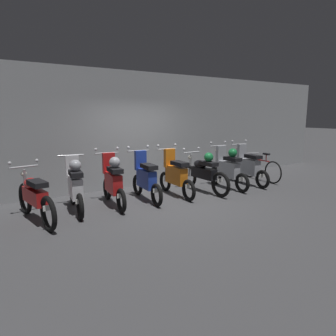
{
  "coord_description": "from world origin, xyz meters",
  "views": [
    {
      "loc": [
        -3.81,
        -5.94,
        2.06
      ],
      "look_at": [
        0.16,
        0.28,
        0.75
      ],
      "focal_mm": 32.47,
      "sensor_mm": 36.0,
      "label": 1
    }
  ],
  "objects_px": {
    "motorbike_slot_5": "(203,172)",
    "motorbike_slot_6": "(228,168)",
    "motorbike_slot_4": "(175,175)",
    "motorbike_slot_0": "(35,197)",
    "motorbike_slot_1": "(75,185)",
    "motorbike_slot_3": "(146,179)",
    "bicycle": "(261,169)",
    "motorbike_slot_2": "(113,181)",
    "motorbike_slot_7": "(248,167)"
  },
  "relations": [
    {
      "from": "motorbike_slot_2",
      "to": "motorbike_slot_1",
      "type": "bearing_deg",
      "value": 176.45
    },
    {
      "from": "motorbike_slot_4",
      "to": "motorbike_slot_5",
      "type": "bearing_deg",
      "value": -6.72
    },
    {
      "from": "motorbike_slot_1",
      "to": "bicycle",
      "type": "height_order",
      "value": "motorbike_slot_1"
    },
    {
      "from": "motorbike_slot_6",
      "to": "bicycle",
      "type": "distance_m",
      "value": 1.64
    },
    {
      "from": "motorbike_slot_0",
      "to": "motorbike_slot_4",
      "type": "relative_size",
      "value": 1.15
    },
    {
      "from": "motorbike_slot_4",
      "to": "motorbike_slot_5",
      "type": "relative_size",
      "value": 0.86
    },
    {
      "from": "motorbike_slot_5",
      "to": "motorbike_slot_7",
      "type": "distance_m",
      "value": 1.68
    },
    {
      "from": "motorbike_slot_1",
      "to": "motorbike_slot_6",
      "type": "distance_m",
      "value": 4.2
    },
    {
      "from": "motorbike_slot_7",
      "to": "bicycle",
      "type": "height_order",
      "value": "motorbike_slot_7"
    },
    {
      "from": "motorbike_slot_0",
      "to": "bicycle",
      "type": "height_order",
      "value": "motorbike_slot_0"
    },
    {
      "from": "motorbike_slot_1",
      "to": "bicycle",
      "type": "relative_size",
      "value": 0.97
    },
    {
      "from": "motorbike_slot_0",
      "to": "motorbike_slot_1",
      "type": "xyz_separation_m",
      "value": [
        0.85,
        0.24,
        0.07
      ]
    },
    {
      "from": "motorbike_slot_0",
      "to": "motorbike_slot_5",
      "type": "height_order",
      "value": "same"
    },
    {
      "from": "motorbike_slot_3",
      "to": "motorbike_slot_4",
      "type": "bearing_deg",
      "value": -2.94
    },
    {
      "from": "motorbike_slot_5",
      "to": "motorbike_slot_7",
      "type": "relative_size",
      "value": 1.16
    },
    {
      "from": "motorbike_slot_5",
      "to": "bicycle",
      "type": "relative_size",
      "value": 1.13
    },
    {
      "from": "motorbike_slot_6",
      "to": "motorbike_slot_7",
      "type": "height_order",
      "value": "same"
    },
    {
      "from": "motorbike_slot_1",
      "to": "motorbike_slot_5",
      "type": "height_order",
      "value": "motorbike_slot_1"
    },
    {
      "from": "motorbike_slot_0",
      "to": "motorbike_slot_7",
      "type": "xyz_separation_m",
      "value": [
        5.88,
        0.05,
        0.04
      ]
    },
    {
      "from": "motorbike_slot_1",
      "to": "motorbike_slot_0",
      "type": "bearing_deg",
      "value": -164.02
    },
    {
      "from": "motorbike_slot_0",
      "to": "motorbike_slot_2",
      "type": "xyz_separation_m",
      "value": [
        1.69,
        0.19,
        0.08
      ]
    },
    {
      "from": "motorbike_slot_0",
      "to": "motorbike_slot_7",
      "type": "bearing_deg",
      "value": 0.49
    },
    {
      "from": "motorbike_slot_0",
      "to": "motorbike_slot_4",
      "type": "height_order",
      "value": "motorbike_slot_4"
    },
    {
      "from": "motorbike_slot_6",
      "to": "motorbike_slot_2",
      "type": "bearing_deg",
      "value": 177.09
    },
    {
      "from": "motorbike_slot_1",
      "to": "motorbike_slot_2",
      "type": "relative_size",
      "value": 1.0
    },
    {
      "from": "motorbike_slot_2",
      "to": "bicycle",
      "type": "bearing_deg",
      "value": 0.38
    },
    {
      "from": "motorbike_slot_5",
      "to": "motorbike_slot_6",
      "type": "distance_m",
      "value": 0.84
    },
    {
      "from": "motorbike_slot_0",
      "to": "motorbike_slot_3",
      "type": "relative_size",
      "value": 1.15
    },
    {
      "from": "motorbike_slot_4",
      "to": "motorbike_slot_6",
      "type": "distance_m",
      "value": 1.68
    },
    {
      "from": "motorbike_slot_0",
      "to": "motorbike_slot_5",
      "type": "distance_m",
      "value": 4.2
    },
    {
      "from": "motorbike_slot_1",
      "to": "motorbike_slot_5",
      "type": "relative_size",
      "value": 0.86
    },
    {
      "from": "motorbike_slot_2",
      "to": "motorbike_slot_7",
      "type": "relative_size",
      "value": 1.0
    },
    {
      "from": "motorbike_slot_1",
      "to": "motorbike_slot_7",
      "type": "height_order",
      "value": "motorbike_slot_7"
    },
    {
      "from": "motorbike_slot_6",
      "to": "motorbike_slot_1",
      "type": "bearing_deg",
      "value": 176.96
    },
    {
      "from": "motorbike_slot_1",
      "to": "motorbike_slot_2",
      "type": "distance_m",
      "value": 0.84
    },
    {
      "from": "motorbike_slot_4",
      "to": "motorbike_slot_6",
      "type": "bearing_deg",
      "value": -4.49
    },
    {
      "from": "motorbike_slot_4",
      "to": "motorbike_slot_6",
      "type": "height_order",
      "value": "same"
    },
    {
      "from": "motorbike_slot_3",
      "to": "motorbike_slot_6",
      "type": "distance_m",
      "value": 2.52
    },
    {
      "from": "motorbike_slot_3",
      "to": "motorbike_slot_6",
      "type": "xyz_separation_m",
      "value": [
        2.52,
        -0.17,
        0.04
      ]
    },
    {
      "from": "motorbike_slot_4",
      "to": "motorbike_slot_1",
      "type": "bearing_deg",
      "value": 177.93
    },
    {
      "from": "motorbike_slot_2",
      "to": "motorbike_slot_7",
      "type": "height_order",
      "value": "same"
    },
    {
      "from": "motorbike_slot_3",
      "to": "motorbike_slot_0",
      "type": "bearing_deg",
      "value": -175.6
    },
    {
      "from": "motorbike_slot_6",
      "to": "motorbike_slot_4",
      "type": "bearing_deg",
      "value": 175.51
    },
    {
      "from": "motorbike_slot_7",
      "to": "motorbike_slot_1",
      "type": "bearing_deg",
      "value": 177.81
    },
    {
      "from": "motorbike_slot_1",
      "to": "motorbike_slot_6",
      "type": "height_order",
      "value": "motorbike_slot_6"
    },
    {
      "from": "motorbike_slot_2",
      "to": "motorbike_slot_4",
      "type": "relative_size",
      "value": 1.0
    },
    {
      "from": "motorbike_slot_4",
      "to": "bicycle",
      "type": "distance_m",
      "value": 3.3
    },
    {
      "from": "motorbike_slot_4",
      "to": "motorbike_slot_7",
      "type": "distance_m",
      "value": 2.52
    },
    {
      "from": "motorbike_slot_2",
      "to": "bicycle",
      "type": "height_order",
      "value": "motorbike_slot_2"
    },
    {
      "from": "motorbike_slot_1",
      "to": "motorbike_slot_6",
      "type": "bearing_deg",
      "value": -3.04
    }
  ]
}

